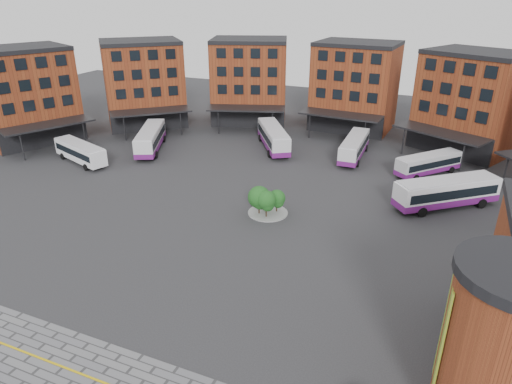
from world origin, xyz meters
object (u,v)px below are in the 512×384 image
at_px(tree_island, 266,200).
at_px(bus_f, 447,192).
at_px(bus_b, 150,139).
at_px(bus_c, 273,137).
at_px(bus_a, 80,151).
at_px(bus_e, 429,164).
at_px(bus_d, 354,147).

distance_m(tree_island, bus_f, 20.39).
bearing_deg(bus_f, bus_b, -134.26).
relative_size(bus_b, bus_c, 1.02).
height_order(bus_a, bus_b, bus_b).
bearing_deg(bus_c, bus_b, 172.62).
relative_size(tree_island, bus_e, 0.49).
height_order(bus_a, bus_d, bus_d).
xyz_separation_m(bus_d, bus_f, (12.93, -12.26, 0.17)).
bearing_deg(bus_b, bus_f, -29.79).
distance_m(tree_island, bus_c, 22.49).
bearing_deg(bus_b, bus_a, -149.69).
relative_size(bus_e, bus_f, 0.80).
distance_m(tree_island, bus_e, 24.83).
xyz_separation_m(tree_island, bus_a, (-30.07, 4.89, -0.07)).
bearing_deg(bus_f, bus_e, 155.07).
bearing_deg(tree_island, bus_b, 151.06).
xyz_separation_m(bus_a, bus_c, (22.79, 16.39, 0.12)).
distance_m(tree_island, bus_a, 30.46).
xyz_separation_m(bus_c, bus_f, (25.21, -11.58, 0.02)).
distance_m(bus_c, bus_d, 12.30).
relative_size(bus_d, bus_e, 1.24).
xyz_separation_m(tree_island, bus_f, (17.93, 9.70, 0.08)).
bearing_deg(bus_f, bus_c, -153.96).
height_order(bus_d, bus_e, bus_d).
bearing_deg(bus_e, bus_d, -152.70).
distance_m(bus_c, bus_e, 22.79).
height_order(bus_b, bus_c, bus_c).
distance_m(bus_d, bus_e, 10.74).
xyz_separation_m(bus_c, bus_d, (12.28, 0.68, -0.16)).
xyz_separation_m(tree_island, bus_d, (5.00, 21.97, -0.10)).
bearing_deg(bus_a, bus_e, -53.08).
bearing_deg(tree_island, bus_d, 77.19).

